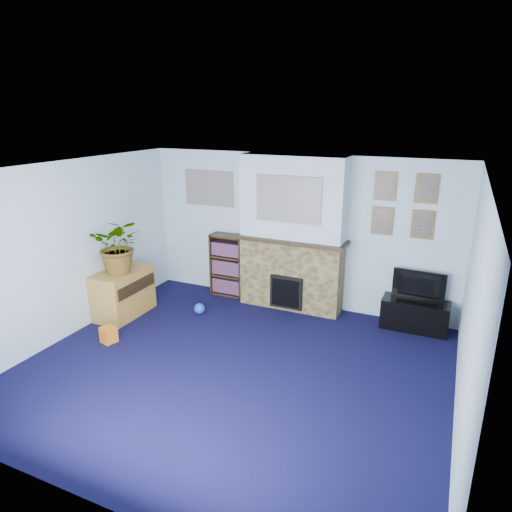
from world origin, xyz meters
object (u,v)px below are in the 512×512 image
at_px(tv_stand, 415,314).
at_px(television, 418,287).
at_px(bookshelf, 228,266).
at_px(sideboard, 123,293).

bearing_deg(tv_stand, television, 90.00).
xyz_separation_m(bookshelf, sideboard, (-1.09, -1.39, -0.15)).
xyz_separation_m(tv_stand, television, (0.00, 0.02, 0.42)).
bearing_deg(television, bookshelf, 1.93).
relative_size(tv_stand, bookshelf, 0.88).
bearing_deg(television, tv_stand, 92.99).
relative_size(television, bookshelf, 0.69).
distance_m(tv_stand, sideboard, 4.34).
xyz_separation_m(tv_stand, sideboard, (-4.14, -1.32, 0.12)).
relative_size(tv_stand, television, 1.27).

